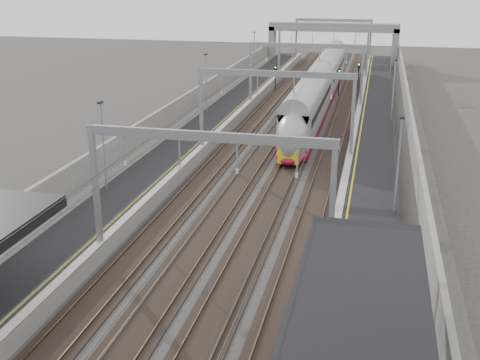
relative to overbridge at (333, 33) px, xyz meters
The scene contains 11 objects.
platform_left 55.79m from the overbridge, 98.28° to the right, with size 4.00×120.00×1.00m, color black.
platform_right 55.79m from the overbridge, 81.72° to the right, with size 4.00×120.00×1.00m, color black.
tracks 55.25m from the overbridge, 90.00° to the right, with size 11.40×140.00×0.20m.
overhead_line 48.39m from the overbridge, 90.00° to the right, with size 13.00×140.00×6.60m.
overbridge is the anchor object (origin of this frame).
wall_left 56.25m from the overbridge, 101.51° to the right, with size 0.30×120.00×3.20m, color slate.
wall_right 56.25m from the overbridge, 78.49° to the right, with size 0.30×120.00×3.20m, color slate.
train 37.68m from the overbridge, 87.71° to the right, with size 2.69×48.95×4.25m.
signal_green 28.01m from the overbridge, 100.76° to the right, with size 0.32×0.32×3.48m.
signal_red_near 28.89m from the overbridge, 83.61° to the right, with size 0.32×0.32×3.48m.
signal_red_far 23.21m from the overbridge, 76.44° to the right, with size 0.32×0.32×3.48m.
Camera 1 is at (8.04, -5.79, 15.07)m, focal length 45.00 mm.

